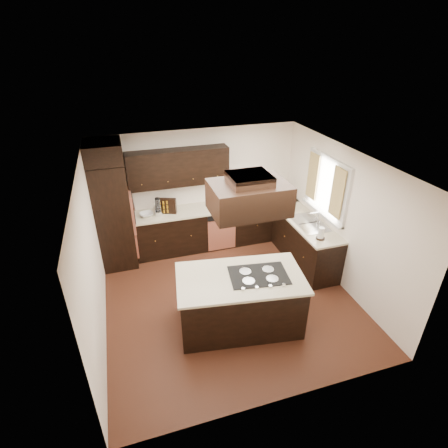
{
  "coord_description": "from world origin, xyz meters",
  "views": [
    {
      "loc": [
        -1.51,
        -4.6,
        4.13
      ],
      "look_at": [
        0.1,
        0.6,
        1.15
      ],
      "focal_mm": 28.0,
      "sensor_mm": 36.0,
      "label": 1
    }
  ],
  "objects_px": {
    "oven_column": "(114,216)",
    "spice_rack": "(167,206)",
    "island": "(240,302)",
    "range_hood": "(249,198)"
  },
  "relations": [
    {
      "from": "oven_column",
      "to": "spice_rack",
      "type": "distance_m",
      "value": 1.04
    },
    {
      "from": "oven_column",
      "to": "island",
      "type": "height_order",
      "value": "oven_column"
    },
    {
      "from": "spice_rack",
      "to": "range_hood",
      "type": "bearing_deg",
      "value": -48.63
    },
    {
      "from": "island",
      "to": "oven_column",
      "type": "bearing_deg",
      "value": 134.81
    },
    {
      "from": "spice_rack",
      "to": "island",
      "type": "bearing_deg",
      "value": -52.21
    },
    {
      "from": "island",
      "to": "range_hood",
      "type": "distance_m",
      "value": 1.73
    },
    {
      "from": "oven_column",
      "to": "range_hood",
      "type": "xyz_separation_m",
      "value": [
        1.88,
        -2.25,
        1.1
      ]
    },
    {
      "from": "range_hood",
      "to": "spice_rack",
      "type": "distance_m",
      "value": 2.71
    },
    {
      "from": "range_hood",
      "to": "island",
      "type": "bearing_deg",
      "value": -140.81
    },
    {
      "from": "range_hood",
      "to": "spice_rack",
      "type": "xyz_separation_m",
      "value": [
        -0.84,
        2.34,
        -1.08
      ]
    }
  ]
}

